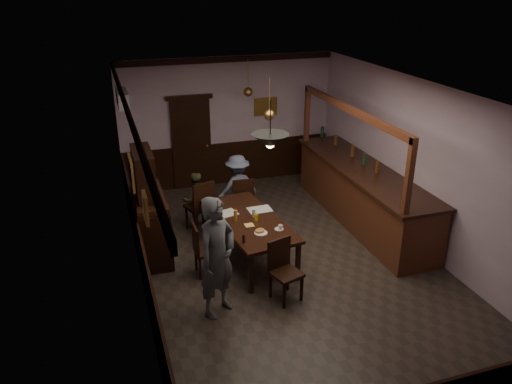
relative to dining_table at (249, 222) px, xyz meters
name	(u,v)px	position (x,y,z in m)	size (l,w,h in m)	color
room	(292,185)	(0.60, -0.45, 0.81)	(5.01, 8.01, 3.01)	#2D2621
dining_table	(249,222)	(0.00, 0.00, 0.00)	(1.27, 2.31, 0.75)	black
chair_far_left	(201,204)	(-0.59, 1.20, -0.10)	(0.58, 0.58, 1.06)	black
chair_far_right	(242,198)	(0.27, 1.31, -0.14)	(0.46, 0.46, 0.99)	black
chair_near	(283,267)	(0.15, -1.31, -0.15)	(0.53, 0.53, 0.97)	black
chair_side	(202,248)	(-0.89, -0.30, -0.19)	(0.40, 0.40, 0.91)	black
person_standing	(217,257)	(-0.89, -1.37, 0.24)	(0.67, 0.44, 1.85)	#4C5157
person_seated_left	(196,200)	(-0.64, 1.48, -0.12)	(0.55, 0.43, 1.13)	#4D4B2E
person_seated_right	(238,187)	(0.25, 1.59, -0.01)	(0.87, 0.50, 1.35)	slate
newspaper_left	(225,214)	(-0.34, 0.32, 0.07)	(0.42, 0.30, 0.01)	silver
newspaper_right	(260,209)	(0.30, 0.30, 0.07)	(0.42, 0.30, 0.01)	silver
napkin	(249,225)	(-0.06, -0.23, 0.07)	(0.15, 0.15, 0.00)	#F4BD59
saucer	(279,229)	(0.37, -0.52, 0.07)	(0.15, 0.15, 0.01)	white
coffee_cup	(280,227)	(0.39, -0.54, 0.11)	(0.08, 0.08, 0.07)	white
pastry_plate	(261,233)	(0.04, -0.56, 0.07)	(0.22, 0.22, 0.01)	white
pastry_ring_a	(259,231)	(0.01, -0.54, 0.10)	(0.13, 0.13, 0.04)	#C68C47
pastry_ring_b	(261,230)	(0.05, -0.52, 0.10)	(0.13, 0.13, 0.04)	#C68C47
soda_can	(256,218)	(0.10, -0.11, 0.12)	(0.07, 0.07, 0.12)	yellow
beer_glass	(235,216)	(-0.23, 0.00, 0.16)	(0.06, 0.06, 0.20)	#BF721E
water_glass	(254,213)	(0.11, 0.05, 0.14)	(0.06, 0.06, 0.15)	silver
pepper_mill	(244,239)	(-0.32, -0.78, 0.13)	(0.04, 0.04, 0.14)	black
sideboard	(150,214)	(-1.61, 0.66, 0.10)	(0.53, 1.48, 1.96)	black
bar_counter	(362,193)	(2.59, 0.68, -0.08)	(1.00, 4.29, 2.40)	#492113
door_back	(192,144)	(-0.30, 3.50, 0.36)	(0.90, 0.06, 2.10)	black
ac_unit	(122,98)	(-1.78, 2.45, 1.76)	(0.20, 0.85, 0.30)	white
picture_left_small	(146,208)	(-1.86, -2.05, 1.46)	(0.04, 0.28, 0.36)	olive
picture_left_large	(131,173)	(-1.86, 0.35, 1.01)	(0.04, 0.62, 0.48)	olive
picture_back	(266,107)	(1.50, 3.51, 1.11)	(0.55, 0.04, 0.42)	olive
pendant_iron	(270,141)	(0.10, -0.79, 1.70)	(0.56, 0.56, 0.72)	black
pendant_brass_mid	(269,115)	(0.70, 0.96, 1.61)	(0.20, 0.20, 0.81)	#BF8C3F
pendant_brass_far	(248,92)	(0.90, 2.93, 1.61)	(0.20, 0.20, 0.81)	#BF8C3F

